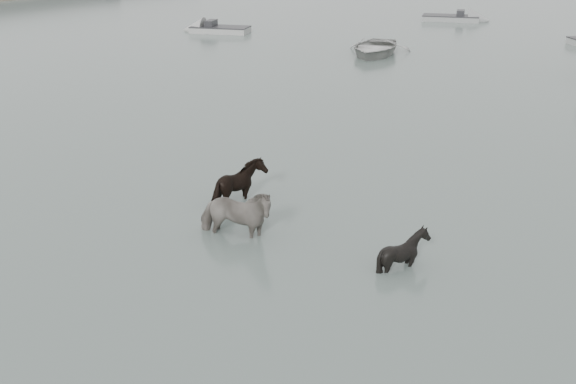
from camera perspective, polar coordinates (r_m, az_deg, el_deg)
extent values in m
plane|color=#4E5C55|center=(15.55, -3.67, -4.70)|extent=(140.00, 140.00, 0.00)
imported|color=black|center=(15.95, -4.22, -1.03)|extent=(1.99, 1.38, 1.53)
imported|color=black|center=(17.88, -3.80, 1.09)|extent=(1.52, 1.63, 1.32)
imported|color=black|center=(14.83, 9.17, -3.81)|extent=(1.32, 1.26, 1.15)
imported|color=#AAAAA6|center=(38.32, 6.85, 11.42)|extent=(4.49, 5.38, 0.96)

